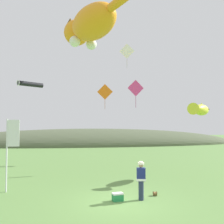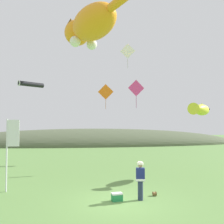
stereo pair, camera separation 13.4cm
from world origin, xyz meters
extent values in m
plane|color=#5B8442|center=(0.00, 0.00, 0.00)|extent=(120.00, 120.00, 0.00)
ellipsoid|color=#4C563D|center=(0.00, 31.30, 0.00)|extent=(51.09, 12.32, 5.29)
cylinder|color=#232D47|center=(0.84, 0.17, 0.44)|extent=(0.24, 0.24, 0.88)
cube|color=navy|center=(0.84, 0.17, 1.18)|extent=(0.44, 0.31, 0.60)
cube|color=white|center=(0.84, 0.17, 0.94)|extent=(0.46, 0.33, 0.10)
sphere|color=tan|center=(0.84, 0.17, 1.59)|extent=(0.20, 0.20, 0.20)
cylinder|color=beige|center=(0.84, 0.17, 1.68)|extent=(0.30, 0.30, 0.09)
cylinder|color=beige|center=(0.84, 0.17, 1.74)|extent=(0.20, 0.20, 0.07)
cylinder|color=olive|center=(1.68, 0.74, 0.11)|extent=(0.15, 0.16, 0.16)
cylinder|color=brown|center=(1.61, 0.74, 0.11)|extent=(0.02, 0.21, 0.21)
cylinder|color=brown|center=(1.76, 0.74, 0.11)|extent=(0.02, 0.21, 0.21)
cube|color=#268C4C|center=(-0.26, 0.19, 0.15)|extent=(0.53, 0.40, 0.30)
cube|color=white|center=(-0.26, 0.19, 0.33)|extent=(0.54, 0.41, 0.06)
cylinder|color=silver|center=(-5.76, 2.40, 1.90)|extent=(0.08, 0.08, 3.80)
cube|color=white|center=(-5.44, 2.40, 3.05)|extent=(0.60, 0.03, 1.40)
ellipsoid|color=orange|center=(-1.07, 5.90, 10.59)|extent=(4.16, 5.33, 2.26)
ellipsoid|color=white|center=(-1.16, 6.11, 10.19)|extent=(2.48, 3.37, 1.24)
sphere|color=orange|center=(-2.23, 8.59, 10.82)|extent=(2.03, 2.03, 2.03)
cone|color=#55330A|center=(-2.74, 8.37, 11.56)|extent=(0.95, 0.95, 0.68)
cone|color=#55330A|center=(-1.72, 8.81, 11.56)|extent=(0.95, 0.95, 0.68)
sphere|color=white|center=(-2.35, 7.15, 9.63)|extent=(0.81, 0.81, 0.81)
sphere|color=white|center=(-1.10, 7.70, 9.63)|extent=(0.81, 0.81, 0.81)
ellipsoid|color=yellow|center=(6.31, 4.82, 4.48)|extent=(2.06, 2.12, 0.76)
cone|color=yellow|center=(5.33, 3.79, 4.48)|extent=(1.03, 1.03, 0.76)
cone|color=yellow|center=(6.35, 4.87, 4.80)|extent=(0.50, 0.50, 0.35)
sphere|color=black|center=(6.98, 5.15, 4.54)|extent=(0.18, 0.18, 0.18)
cylinder|color=black|center=(-5.71, 8.47, 6.56)|extent=(1.80, 1.47, 0.36)
torus|color=white|center=(-6.51, 7.88, 6.56)|extent=(0.31, 0.39, 0.44)
cube|color=white|center=(2.40, 11.26, 10.28)|extent=(1.36, 0.43, 1.42)
cylinder|color=black|center=(2.40, 11.27, 10.28)|extent=(0.91, 0.29, 0.02)
cube|color=#A9A9A9|center=(2.40, 11.26, 9.12)|extent=(0.03, 0.02, 0.90)
cube|color=orange|center=(0.45, 12.24, 6.56)|extent=(1.47, 0.31, 1.50)
cylinder|color=black|center=(0.45, 12.25, 6.56)|extent=(0.99, 0.21, 0.02)
cube|color=#A95011|center=(0.45, 12.24, 5.36)|extent=(0.03, 0.01, 0.90)
cube|color=#E53F8C|center=(2.42, 7.88, 6.34)|extent=(1.32, 0.08, 1.32)
cylinder|color=black|center=(2.42, 7.89, 6.34)|extent=(0.88, 0.06, 0.02)
cube|color=#A02C62|center=(2.42, 7.88, 5.23)|extent=(0.03, 0.01, 0.90)
camera|label=1|loc=(-2.09, -11.27, 3.57)|focal=40.00mm
camera|label=2|loc=(-1.96, -11.29, 3.57)|focal=40.00mm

